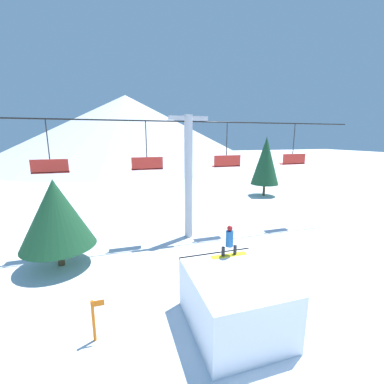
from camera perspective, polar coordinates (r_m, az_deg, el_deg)
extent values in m
plane|color=white|center=(9.79, 15.46, -28.64)|extent=(220.00, 220.00, 0.00)
cone|color=silver|center=(71.80, -14.31, 13.40)|extent=(67.93, 67.93, 17.00)
cube|color=white|center=(9.44, 9.31, -22.69)|extent=(2.90, 3.44, 1.93)
cube|color=silver|center=(10.29, 5.22, -13.47)|extent=(2.90, 0.10, 0.06)
cube|color=yellow|center=(10.11, 8.22, -13.74)|extent=(1.41, 0.26, 0.03)
cylinder|color=black|center=(9.93, 6.93, -12.97)|extent=(0.13, 0.13, 0.35)
cylinder|color=black|center=(10.13, 9.54, -12.54)|extent=(0.13, 0.13, 0.35)
cylinder|color=#1E5693|center=(9.84, 8.34, -10.21)|extent=(0.28, 0.28, 0.61)
sphere|color=maroon|center=(9.69, 8.41, -7.98)|extent=(0.21, 0.21, 0.21)
cylinder|color=#B2B2B7|center=(16.00, -0.78, 3.06)|extent=(0.52, 0.52, 7.65)
cube|color=#B2B2B7|center=(15.84, -0.82, 16.11)|extent=(2.40, 0.24, 0.24)
cylinder|color=black|center=(15.83, -0.82, 15.39)|extent=(23.89, 0.08, 0.08)
cylinder|color=#28282D|center=(15.47, -29.33, 8.88)|extent=(0.06, 0.06, 2.74)
cube|color=red|center=(15.57, -28.81, 3.87)|extent=(1.80, 0.44, 0.08)
cube|color=red|center=(15.35, -29.07, 5.07)|extent=(1.80, 0.08, 0.70)
cylinder|color=#28282D|center=(15.28, -10.11, 10.19)|extent=(0.06, 0.06, 2.74)
cube|color=red|center=(15.38, -9.92, 5.09)|extent=(1.80, 0.44, 0.08)
cube|color=red|center=(15.17, -9.88, 6.33)|extent=(1.80, 0.08, 0.70)
cylinder|color=#28282D|center=(16.71, 7.71, 10.41)|extent=(0.06, 0.06, 2.74)
cube|color=red|center=(16.80, 7.58, 5.74)|extent=(1.80, 0.44, 0.08)
cube|color=red|center=(16.61, 7.87, 6.87)|extent=(1.80, 0.08, 0.70)
cylinder|color=#28282D|center=(19.41, 21.64, 9.90)|extent=(0.06, 0.06, 2.74)
cube|color=red|center=(19.48, 21.33, 5.88)|extent=(1.80, 0.44, 0.08)
cube|color=red|center=(19.32, 21.74, 6.85)|extent=(1.80, 0.08, 0.70)
cylinder|color=#4C3823|center=(14.80, -27.13, -12.43)|extent=(0.31, 0.31, 1.04)
cone|color=#194728|center=(14.09, -27.98, -4.22)|extent=(3.51, 3.51, 3.36)
cylinder|color=#4C3823|center=(29.51, 15.69, 0.47)|extent=(0.27, 0.27, 1.28)
cone|color=#194728|center=(29.06, 16.04, 6.69)|extent=(2.99, 2.99, 5.14)
cylinder|color=orange|center=(9.48, -21.03, -25.17)|extent=(0.10, 0.10, 1.41)
cube|color=orange|center=(9.13, -20.11, -22.19)|extent=(0.36, 0.02, 0.20)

